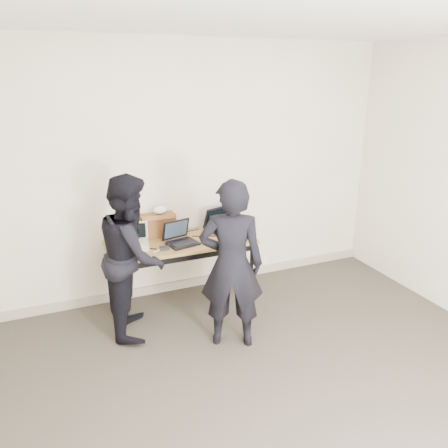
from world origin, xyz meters
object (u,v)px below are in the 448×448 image
laptop_beige (134,242)px  person_observer (132,255)px  leather_satchel (158,225)px  desk (181,246)px  person_typist (231,265)px  equipment_box (230,221)px  laptop_center (180,238)px  laptop_right (223,225)px

laptop_beige → person_observer: size_ratio=0.22×
leather_satchel → desk: bearing=-52.6°
person_typist → laptop_beige: bearing=-28.7°
leather_satchel → equipment_box: leather_satchel is taller
person_observer → desk: bearing=-49.0°
person_typist → leather_satchel: bearing=-47.1°
laptop_center → equipment_box: (0.65, 0.25, 0.02)m
laptop_beige → leather_satchel: size_ratio=0.92×
desk → person_typist: size_ratio=0.97×
laptop_center → person_observer: person_observer is taller
laptop_beige → person_observer: (-0.08, -0.31, -0.00)m
laptop_right → equipment_box: 0.12m
desk → leather_satchel: leather_satchel is taller
laptop_beige → laptop_right: size_ratio=0.78×
person_observer → person_typist: bearing=-113.2°
laptop_center → equipment_box: laptop_center is taller
laptop_center → equipment_box: 0.70m
laptop_right → leather_satchel: size_ratio=1.19×
desk → laptop_beige: bearing=177.6°
desk → leather_satchel: 0.34m
desk → person_observer: bearing=-152.6°
laptop_beige → equipment_box: (1.11, 0.17, 0.03)m
equipment_box → person_typist: person_typist is taller
desk → laptop_center: size_ratio=4.28×
laptop_right → person_observer: size_ratio=0.28×
leather_satchel → person_typist: (0.38, -1.08, -0.08)m
laptop_beige → laptop_right: bearing=17.3°
laptop_right → desk: bearing=174.9°
person_observer → laptop_right: bearing=-54.8°
laptop_right → equipment_box: (0.11, 0.06, 0.02)m
person_observer → leather_satchel: bearing=-22.3°
desk → person_observer: (-0.55, -0.28, 0.10)m
laptop_center → person_observer: size_ratio=0.23×
laptop_center → leather_satchel: bearing=105.5°
laptop_center → person_typist: (0.22, -0.79, 0.00)m
desk → equipment_box: size_ratio=5.90×
person_observer → equipment_box: bearing=-54.2°
laptop_center → leather_satchel: size_ratio=0.97×
desk → person_typist: 0.88m
desk → person_observer: person_observer is taller
leather_satchel → person_typist: size_ratio=0.23×
equipment_box → person_typist: size_ratio=0.17×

